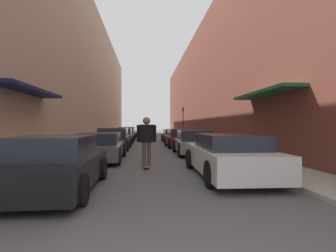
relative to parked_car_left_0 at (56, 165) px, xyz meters
name	(u,v)px	position (x,y,z in m)	size (l,w,h in m)	color
ground	(148,143)	(2.35, 16.60, -0.62)	(120.47, 120.47, 0.00)	#515154
curb_strip_left	(107,139)	(-1.90, 22.08, -0.56)	(1.80, 54.76, 0.12)	#A3A099
curb_strip_right	(186,139)	(6.59, 22.08, -0.56)	(1.80, 54.76, 0.12)	#A3A099
building_row_left	(80,76)	(-4.80, 22.08, 6.17)	(4.90, 54.76, 13.59)	tan
building_row_right	(212,87)	(9.49, 22.08, 5.13)	(4.90, 54.76, 11.51)	brown
parked_car_left_0	(56,165)	(0.00, 0.00, 0.00)	(1.91, 4.02, 1.30)	black
parked_car_left_1	(101,147)	(0.15, 5.34, -0.03)	(1.96, 4.47, 1.22)	#515459
parked_car_left_2	(114,139)	(0.10, 10.66, 0.04)	(2.05, 4.41, 1.38)	#232326
parked_car_left_3	(122,136)	(0.13, 16.04, 0.01)	(1.96, 4.22, 1.31)	#515459
parked_car_left_4	(126,134)	(0.15, 21.37, 0.02)	(1.88, 3.94, 1.35)	navy
parked_car_left_5	(128,133)	(0.04, 26.40, 0.02)	(1.98, 4.40, 1.35)	maroon
parked_car_right_0	(228,155)	(4.59, 1.45, 0.01)	(2.03, 4.81, 1.28)	silver
parked_car_right_1	(194,143)	(4.67, 7.38, 0.00)	(1.98, 4.02, 1.29)	gray
parked_car_right_2	(180,138)	(4.54, 12.14, 0.00)	(1.90, 4.14, 1.30)	maroon
parked_car_right_3	(172,136)	(4.65, 17.91, -0.04)	(1.92, 4.61, 1.19)	navy
skateboarder	(146,136)	(2.13, 3.19, 0.52)	(0.71, 0.78, 1.85)	brown
traffic_light	(183,119)	(6.29, 22.32, 1.59)	(0.16, 0.22, 3.38)	#2D2D2D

